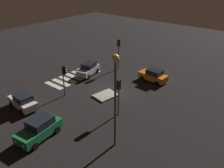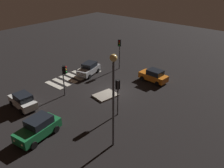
{
  "view_description": "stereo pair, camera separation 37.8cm",
  "coord_description": "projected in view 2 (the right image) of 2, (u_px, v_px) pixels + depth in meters",
  "views": [
    {
      "loc": [
        19.76,
        16.07,
        13.59
      ],
      "look_at": [
        0.0,
        0.0,
        1.0
      ],
      "focal_mm": 38.07,
      "sensor_mm": 36.0,
      "label": 1
    },
    {
      "loc": [
        19.52,
        16.36,
        13.59
      ],
      "look_at": [
        0.0,
        0.0,
        1.0
      ],
      "focal_mm": 38.07,
      "sensor_mm": 36.0,
      "label": 2
    }
  ],
  "objects": [
    {
      "name": "car_green",
      "position": [
        38.0,
        128.0,
        20.84
      ],
      "size": [
        4.35,
        2.36,
        1.83
      ],
      "rotation": [
        0.0,
        0.0,
        0.12
      ],
      "color": "#196B38",
      "rests_on": "ground"
    },
    {
      "name": "crosswalk_near",
      "position": [
        75.0,
        77.0,
        32.74
      ],
      "size": [
        7.6,
        3.2,
        0.02
      ],
      "color": "silver",
      "rests_on": "ground"
    },
    {
      "name": "traffic_island",
      "position": [
        105.0,
        95.0,
        27.78
      ],
      "size": [
        2.94,
        2.42,
        0.18
      ],
      "color": "gray",
      "rests_on": "ground"
    },
    {
      "name": "traffic_light_east",
      "position": [
        64.0,
        73.0,
        26.82
      ],
      "size": [
        0.53,
        0.54,
        3.7
      ],
      "rotation": [
        0.0,
        0.0,
        2.43
      ],
      "color": "#47474C",
      "rests_on": "ground"
    },
    {
      "name": "car_silver",
      "position": [
        89.0,
        69.0,
        33.1
      ],
      "size": [
        4.08,
        2.46,
        1.68
      ],
      "rotation": [
        0.0,
        0.0,
        0.23
      ],
      "color": "#9EA0A5",
      "rests_on": "ground"
    },
    {
      "name": "car_white",
      "position": [
        23.0,
        101.0,
        25.26
      ],
      "size": [
        2.0,
        3.85,
        1.63
      ],
      "rotation": [
        0.0,
        0.0,
        -1.65
      ],
      "color": "silver",
      "rests_on": "ground"
    },
    {
      "name": "ground_plane",
      "position": [
        112.0,
        91.0,
        28.86
      ],
      "size": [
        80.0,
        80.0,
        0.0
      ],
      "primitive_type": "plane",
      "color": "black"
    },
    {
      "name": "car_orange",
      "position": [
        154.0,
        76.0,
        31.05
      ],
      "size": [
        1.97,
        3.88,
        1.65
      ],
      "rotation": [
        0.0,
        0.0,
        -1.63
      ],
      "color": "orange",
      "rests_on": "ground"
    },
    {
      "name": "traffic_light_north",
      "position": [
        118.0,
        89.0,
        23.17
      ],
      "size": [
        0.54,
        0.54,
        3.85
      ],
      "rotation": [
        0.0,
        0.0,
        -2.33
      ],
      "color": "#47474C",
      "rests_on": "ground"
    },
    {
      "name": "street_lamp",
      "position": [
        113.0,
        87.0,
        17.78
      ],
      "size": [
        0.56,
        0.56,
        8.11
      ],
      "color": "#47474C",
      "rests_on": "ground"
    },
    {
      "name": "traffic_light_south",
      "position": [
        119.0,
        47.0,
        33.71
      ],
      "size": [
        0.53,
        0.54,
        4.47
      ],
      "rotation": [
        0.0,
        0.0,
        0.55
      ],
      "color": "#47474C",
      "rests_on": "ground"
    }
  ]
}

